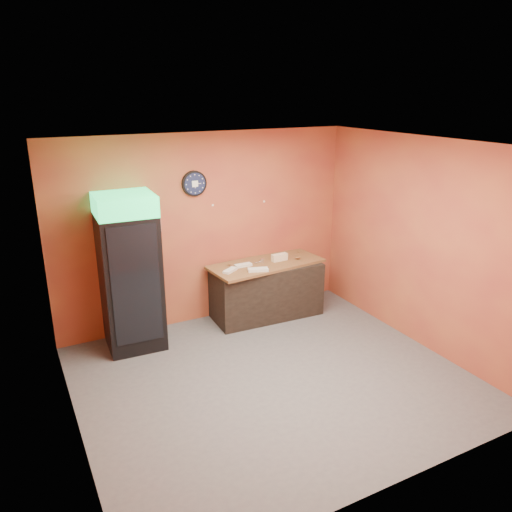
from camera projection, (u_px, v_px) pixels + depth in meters
floor at (273, 378)px, 6.09m from camera, size 4.50×4.50×0.00m
back_wall at (207, 229)px, 7.32m from camera, size 4.50×0.02×2.80m
left_wall at (64, 310)px, 4.66m from camera, size 0.02×4.00×2.80m
right_wall at (421, 244)px, 6.63m from camera, size 0.02×4.00×2.80m
ceiling at (275, 145)px, 5.19m from camera, size 4.50×4.00×0.02m
beverage_cooler at (131, 275)px, 6.56m from camera, size 0.77×0.79×2.10m
prep_counter at (266, 290)px, 7.68m from camera, size 1.68×0.80×0.82m
wall_clock at (194, 184)px, 7.00m from camera, size 0.36×0.06×0.36m
wall_phone at (157, 225)px, 6.89m from camera, size 0.11×0.10×0.20m
butcher_paper at (266, 264)px, 7.54m from camera, size 1.79×0.89×0.04m
sub_roll_stack at (280, 257)px, 7.60m from camera, size 0.26×0.10×0.11m
wrapped_sandwich_left at (230, 270)px, 7.16m from camera, size 0.26×0.22×0.04m
wrapped_sandwich_mid at (258, 270)px, 7.18m from camera, size 0.31×0.20×0.04m
wrapped_sandwich_right at (243, 265)px, 7.37m from camera, size 0.26×0.10×0.04m
kitchen_tool at (262, 260)px, 7.54m from camera, size 0.06×0.06×0.06m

